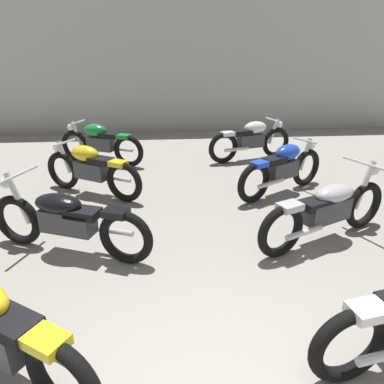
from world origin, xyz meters
The scene contains 7 objects.
back_wall centered at (0.00, 9.22, 1.80)m, with size 13.19×0.24×3.60m, color #B2B2AD.
motorcycle_left_row_1 centered at (-1.54, 2.69, 0.45)m, with size 2.06×0.99×0.97m.
motorcycle_left_row_2 centered at (-1.57, 4.52, 0.46)m, with size 1.75×1.09×0.88m.
motorcycle_left_row_3 centered at (-1.68, 6.24, 0.46)m, with size 1.85×0.90×0.88m.
motorcycle_right_row_1 centered at (1.69, 2.72, 0.45)m, with size 2.02×1.07×0.97m.
motorcycle_right_row_2 centered at (1.63, 4.31, 0.46)m, with size 1.75×1.10×0.88m.
motorcycle_right_row_3 centered at (1.54, 6.22, 0.46)m, with size 1.92×0.72×0.88m.
Camera 1 is at (-0.37, -1.17, 2.38)m, focal length 33.10 mm.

